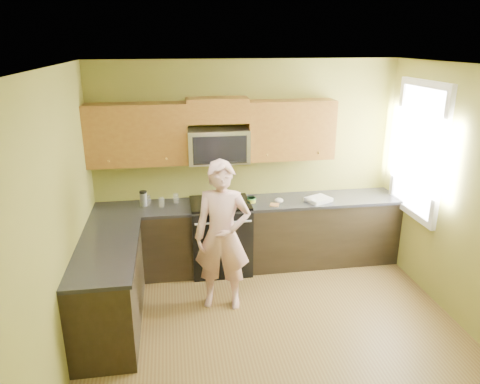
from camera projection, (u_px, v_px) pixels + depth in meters
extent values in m
plane|color=brown|center=(280.00, 344.00, 4.51)|extent=(4.00, 4.00, 0.00)
plane|color=white|center=(289.00, 68.00, 3.63)|extent=(4.00, 4.00, 0.00)
plane|color=olive|center=(247.00, 164.00, 5.94)|extent=(4.00, 0.00, 4.00)
plane|color=olive|center=(384.00, 374.00, 2.20)|extent=(4.00, 0.00, 4.00)
plane|color=olive|center=(55.00, 235.00, 3.77)|extent=(0.00, 4.00, 4.00)
cube|color=black|center=(250.00, 235.00, 5.95)|extent=(4.00, 0.60, 0.88)
cube|color=black|center=(110.00, 289.00, 4.67)|extent=(0.60, 1.60, 0.88)
cube|color=black|center=(250.00, 203.00, 5.80)|extent=(4.00, 0.62, 0.04)
cube|color=black|center=(106.00, 249.00, 4.53)|extent=(0.62, 1.60, 0.04)
cube|color=brown|center=(217.00, 110.00, 5.48)|extent=(0.76, 0.33, 0.30)
imported|color=#D7786B|center=(222.00, 236.00, 4.92)|extent=(0.70, 0.54, 1.72)
cube|color=#B27F47|center=(274.00, 205.00, 5.67)|extent=(0.14, 0.14, 0.01)
ellipsoid|color=silver|center=(279.00, 200.00, 5.76)|extent=(0.12, 0.13, 0.06)
ellipsoid|color=silver|center=(310.00, 200.00, 5.77)|extent=(0.15, 0.16, 0.07)
cube|color=silver|center=(319.00, 199.00, 5.81)|extent=(0.37, 0.35, 0.05)
cylinder|color=silver|center=(148.00, 200.00, 5.68)|extent=(0.08, 0.08, 0.12)
cylinder|color=silver|center=(161.00, 202.00, 5.61)|extent=(0.09, 0.09, 0.12)
cylinder|color=silver|center=(176.00, 198.00, 5.75)|extent=(0.08, 0.08, 0.12)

